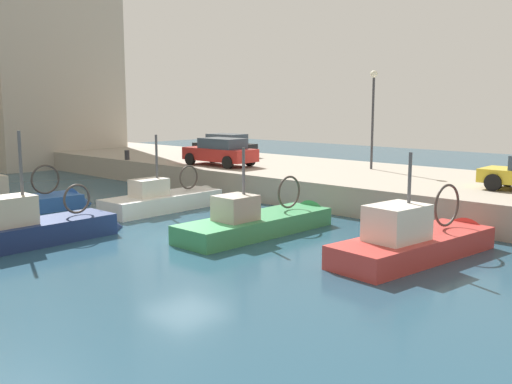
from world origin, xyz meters
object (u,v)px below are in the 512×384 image
(fishing_boat_green, at_px, (264,229))
(parked_car_red, at_px, (220,152))
(fishing_boat_navy, at_px, (50,236))
(fishing_boat_red, at_px, (420,251))
(parked_car_black, at_px, (225,145))
(mooring_bollard_north, at_px, (127,155))
(fishing_boat_blue, at_px, (16,210))
(quay_streetlamp, at_px, (373,103))
(fishing_boat_white, at_px, (169,207))

(fishing_boat_green, bearing_deg, parked_car_red, 54.82)
(fishing_boat_navy, height_order, fishing_boat_red, fishing_boat_navy)
(parked_car_black, height_order, mooring_bollard_north, parked_car_black)
(fishing_boat_green, bearing_deg, fishing_boat_blue, 114.24)
(quay_streetlamp, bearing_deg, parked_car_black, 92.08)
(fishing_boat_green, relative_size, parked_car_red, 1.68)
(fishing_boat_green, xyz_separation_m, parked_car_red, (6.21, 8.82, 1.84))
(quay_streetlamp, bearing_deg, fishing_boat_green, -167.95)
(fishing_boat_green, height_order, parked_car_red, fishing_boat_green)
(fishing_boat_red, bearing_deg, fishing_boat_blue, 108.80)
(fishing_boat_white, xyz_separation_m, fishing_boat_green, (-0.55, -5.97, 0.00))
(fishing_boat_white, xyz_separation_m, parked_car_black, (9.38, 6.37, 1.81))
(fishing_boat_navy, distance_m, quay_streetlamp, 16.73)
(fishing_boat_green, relative_size, quay_streetlamp, 1.44)
(parked_car_red, bearing_deg, fishing_boat_navy, -159.15)
(parked_car_red, bearing_deg, fishing_boat_white, -153.35)
(parked_car_black, bearing_deg, fishing_boat_navy, -152.71)
(mooring_bollard_north, bearing_deg, fishing_boat_blue, -149.65)
(parked_car_black, bearing_deg, parked_car_red, -136.46)
(mooring_bollard_north, height_order, quay_streetlamp, quay_streetlamp)
(fishing_boat_green, relative_size, mooring_bollard_north, 12.63)
(fishing_boat_blue, bearing_deg, fishing_boat_white, -37.36)
(parked_car_red, xyz_separation_m, mooring_bollard_north, (-1.57, 6.22, -0.46))
(fishing_boat_navy, height_order, parked_car_red, fishing_boat_navy)
(fishing_boat_white, distance_m, mooring_bollard_north, 10.04)
(fishing_boat_navy, bearing_deg, parked_car_red, 20.85)
(quay_streetlamp, bearing_deg, fishing_boat_red, -140.82)
(fishing_boat_green, bearing_deg, parked_car_black, 51.19)
(fishing_boat_navy, relative_size, mooring_bollard_north, 9.94)
(fishing_boat_navy, bearing_deg, quay_streetlamp, -7.35)
(mooring_bollard_north, bearing_deg, fishing_boat_green, -107.18)
(fishing_boat_green, relative_size, parked_car_black, 1.72)
(fishing_boat_red, bearing_deg, parked_car_red, 69.36)
(fishing_boat_navy, relative_size, quay_streetlamp, 1.13)
(parked_car_black, bearing_deg, fishing_boat_white, -145.81)
(fishing_boat_red, relative_size, mooring_bollard_north, 12.31)
(parked_car_black, bearing_deg, fishing_boat_green, -128.81)
(quay_streetlamp, bearing_deg, mooring_bollard_north, 113.76)
(fishing_boat_green, distance_m, fishing_boat_navy, 7.15)
(parked_car_black, xyz_separation_m, mooring_bollard_north, (-5.28, 2.69, -0.43))
(fishing_boat_green, xyz_separation_m, fishing_boat_blue, (-4.39, 9.74, 0.05))
(fishing_boat_white, distance_m, fishing_boat_green, 6.00)
(fishing_boat_navy, relative_size, fishing_boat_blue, 0.81)
(quay_streetlamp, bearing_deg, parked_car_red, 121.66)
(fishing_boat_white, bearing_deg, parked_car_red, 26.65)
(fishing_boat_blue, relative_size, parked_car_red, 1.64)
(mooring_bollard_north, relative_size, quay_streetlamp, 0.11)
(mooring_bollard_north, bearing_deg, fishing_boat_red, -100.56)
(parked_car_black, relative_size, parked_car_red, 0.98)
(fishing_boat_green, bearing_deg, quay_streetlamp, 12.05)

